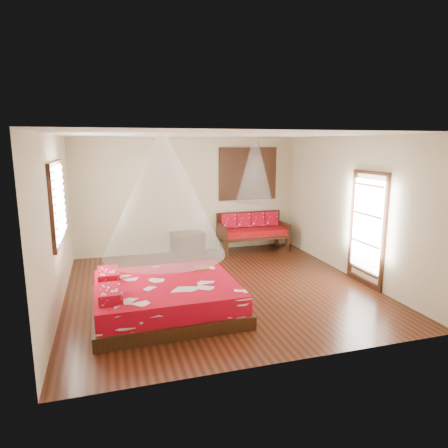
{
  "coord_description": "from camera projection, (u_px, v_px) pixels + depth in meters",
  "views": [
    {
      "loc": [
        -1.96,
        -6.83,
        2.65
      ],
      "look_at": [
        0.17,
        0.28,
        1.15
      ],
      "focal_mm": 32.0,
      "sensor_mm": 36.0,
      "label": 1
    }
  ],
  "objects": [
    {
      "name": "wine_tray",
      "position": [
        202.0,
        266.0,
        6.98
      ],
      "size": [
        0.25,
        0.25,
        0.2
      ],
      "rotation": [
        0.0,
        0.0,
        -0.1
      ],
      "color": "brown",
      "rests_on": "bed"
    },
    {
      "name": "daybed",
      "position": [
        252.0,
        230.0,
        10.06
      ],
      "size": [
        1.72,
        0.76,
        0.94
      ],
      "color": "black",
      "rests_on": "floor"
    },
    {
      "name": "mosquito_net_daybed",
      "position": [
        255.0,
        171.0,
        9.64
      ],
      "size": [
        0.9,
        0.9,
        1.5
      ],
      "primitive_type": "cone",
      "color": "white",
      "rests_on": "ceiling"
    },
    {
      "name": "room",
      "position": [
        219.0,
        214.0,
        7.22
      ],
      "size": [
        5.54,
        5.54,
        2.84
      ],
      "color": "black",
      "rests_on": "ground"
    },
    {
      "name": "bed",
      "position": [
        165.0,
        297.0,
        6.34
      ],
      "size": [
        2.3,
        2.08,
        0.65
      ],
      "rotation": [
        0.0,
        0.0,
        0.02
      ],
      "color": "black",
      "rests_on": "floor"
    },
    {
      "name": "storage_chest",
      "position": [
        188.0,
        243.0,
        9.71
      ],
      "size": [
        0.83,
        0.65,
        0.53
      ],
      "rotation": [
        0.0,
        0.0,
        0.11
      ],
      "color": "black",
      "rests_on": "floor"
    },
    {
      "name": "window_left",
      "position": [
        58.0,
        202.0,
        6.58
      ],
      "size": [
        0.1,
        1.74,
        1.34
      ],
      "color": "black",
      "rests_on": "wall_left"
    },
    {
      "name": "mosquito_net_main",
      "position": [
        163.0,
        198.0,
        6.03
      ],
      "size": [
        1.88,
        1.88,
        1.8
      ],
      "primitive_type": "cone",
      "color": "white",
      "rests_on": "ceiling"
    },
    {
      "name": "shutter_panel",
      "position": [
        248.0,
        174.0,
        10.1
      ],
      "size": [
        1.52,
        0.06,
        1.32
      ],
      "color": "black",
      "rests_on": "wall_back"
    },
    {
      "name": "glazed_door",
      "position": [
        367.0,
        229.0,
        7.48
      ],
      "size": [
        0.08,
        1.02,
        2.16
      ],
      "color": "black",
      "rests_on": "floor"
    }
  ]
}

